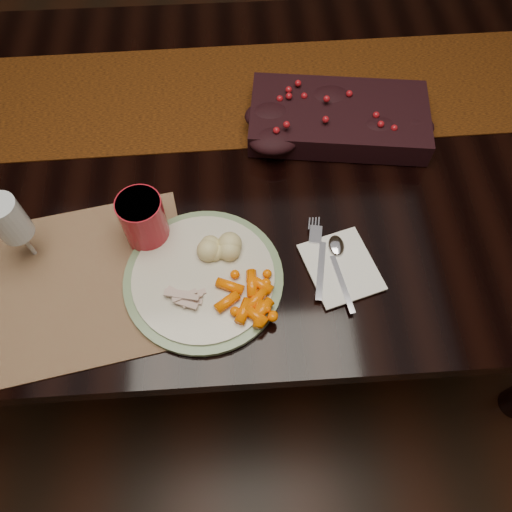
{
  "coord_description": "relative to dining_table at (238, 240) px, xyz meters",
  "views": [
    {
      "loc": [
        0.01,
        -0.71,
        1.57
      ],
      "look_at": [
        0.03,
        -0.29,
        0.8
      ],
      "focal_mm": 35.0,
      "sensor_mm": 36.0,
      "label": 1
    }
  ],
  "objects": [
    {
      "name": "placemat_main",
      "position": [
        -0.31,
        -0.3,
        0.38
      ],
      "size": [
        0.49,
        0.4,
        0.0
      ],
      "primitive_type": "cube",
      "rotation": [
        0.0,
        0.0,
        0.18
      ],
      "color": "#9C6D45",
      "rests_on": "dining_table"
    },
    {
      "name": "centerpiece",
      "position": [
        0.23,
        0.05,
        0.42
      ],
      "size": [
        0.4,
        0.24,
        0.07
      ],
      "primitive_type": null,
      "rotation": [
        0.0,
        0.0,
        -0.13
      ],
      "color": "black",
      "rests_on": "table_runner"
    },
    {
      "name": "spoon",
      "position": [
        0.19,
        -0.31,
        0.39
      ],
      "size": [
        0.05,
        0.15,
        0.0
      ],
      "primitive_type": null,
      "rotation": [
        0.0,
        0.0,
        0.17
      ],
      "color": "silver",
      "rests_on": "napkin"
    },
    {
      "name": "floor",
      "position": [
        0.0,
        0.0,
        -0.38
      ],
      "size": [
        5.0,
        5.0,
        0.0
      ],
      "primitive_type": "plane",
      "color": "black",
      "rests_on": "ground"
    },
    {
      "name": "dining_table",
      "position": [
        0.0,
        0.0,
        0.0
      ],
      "size": [
        1.8,
        1.0,
        0.75
      ],
      "primitive_type": "cube",
      "color": "black",
      "rests_on": "floor"
    },
    {
      "name": "wine_glass",
      "position": [
        -0.38,
        -0.23,
        0.46
      ],
      "size": [
        0.06,
        0.06,
        0.16
      ],
      "primitive_type": null,
      "rotation": [
        0.0,
        0.0,
        -0.02
      ],
      "color": "silver",
      "rests_on": "dining_table"
    },
    {
      "name": "red_cup",
      "position": [
        -0.17,
        -0.21,
        0.44
      ],
      "size": [
        0.1,
        0.1,
        0.11
      ],
      "primitive_type": "cylinder",
      "rotation": [
        0.0,
        0.0,
        -0.2
      ],
      "color": "#AA1723",
      "rests_on": "placemat_main"
    },
    {
      "name": "fork",
      "position": [
        0.15,
        -0.28,
        0.39
      ],
      "size": [
        0.05,
        0.16,
        0.0
      ],
      "primitive_type": null,
      "rotation": [
        0.0,
        0.0,
        -0.19
      ],
      "color": "silver",
      "rests_on": "napkin"
    },
    {
      "name": "turkey_shreds",
      "position": [
        -0.09,
        -0.35,
        0.4
      ],
      "size": [
        0.07,
        0.06,
        0.01
      ],
      "primitive_type": null,
      "rotation": [
        0.0,
        0.0,
        0.07
      ],
      "color": "beige",
      "rests_on": "dinner_plate"
    },
    {
      "name": "mashed_potatoes",
      "position": [
        -0.04,
        -0.27,
        0.42
      ],
      "size": [
        0.1,
        0.1,
        0.04
      ],
      "primitive_type": null,
      "rotation": [
        0.0,
        0.0,
        0.36
      ],
      "color": "beige",
      "rests_on": "dinner_plate"
    },
    {
      "name": "napkin",
      "position": [
        0.19,
        -0.3,
        0.38
      ],
      "size": [
        0.15,
        0.17,
        0.0
      ],
      "primitive_type": "cube",
      "rotation": [
        0.0,
        0.0,
        0.28
      ],
      "color": "white",
      "rests_on": "placemat_main"
    },
    {
      "name": "baby_carrots",
      "position": [
        0.01,
        -0.36,
        0.4
      ],
      "size": [
        0.11,
        0.1,
        0.02
      ],
      "primitive_type": null,
      "rotation": [
        0.0,
        0.0,
        0.19
      ],
      "color": "#FF6600",
      "rests_on": "dinner_plate"
    },
    {
      "name": "table_runner",
      "position": [
        -0.05,
        0.16,
        0.38
      ],
      "size": [
        1.59,
        0.35,
        0.0
      ],
      "primitive_type": "cube",
      "rotation": [
        0.0,
        0.0,
        0.01
      ],
      "color": "#53310E",
      "rests_on": "dining_table"
    },
    {
      "name": "dinner_plate",
      "position": [
        -0.06,
        -0.31,
        0.39
      ],
      "size": [
        0.36,
        0.36,
        0.02
      ],
      "primitive_type": "cylinder",
      "rotation": [
        0.0,
        0.0,
        0.3
      ],
      "color": "beige",
      "rests_on": "placemat_main"
    }
  ]
}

